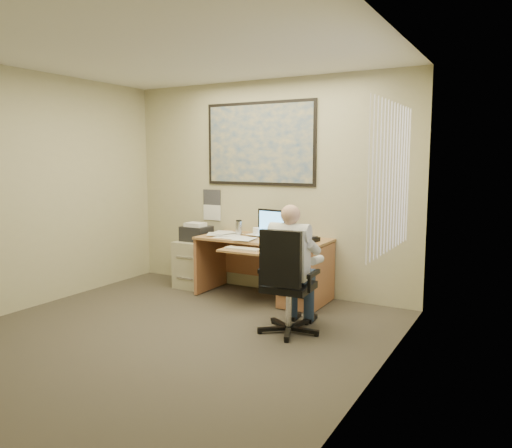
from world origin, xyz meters
The scene contains 8 objects.
room_shell centered at (0.00, 0.00, 1.35)m, with size 4.00×4.50×2.70m.
desk centered at (0.49, 1.90, 0.44)m, with size 1.60×0.97×1.08m.
world_map centered at (-0.09, 2.23, 1.90)m, with size 1.56×0.03×1.06m, color #1E4C93.
wall_calendar centered at (-0.84, 2.24, 1.08)m, with size 0.28×0.01×0.42m, color white.
window_blinds centered at (1.97, 0.80, 1.55)m, with size 0.06×1.40×1.30m, color beige, non-canonical shape.
filing_cabinet centered at (-0.89, 1.94, 0.37)m, with size 0.45×0.54×0.87m.
office_chair centered at (0.96, 0.86, 0.31)m, with size 0.66×0.66×1.05m.
person centered at (0.96, 0.94, 0.63)m, with size 0.51×0.73×1.27m, color silver, non-canonical shape.
Camera 1 is at (3.01, -3.42, 1.71)m, focal length 35.00 mm.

